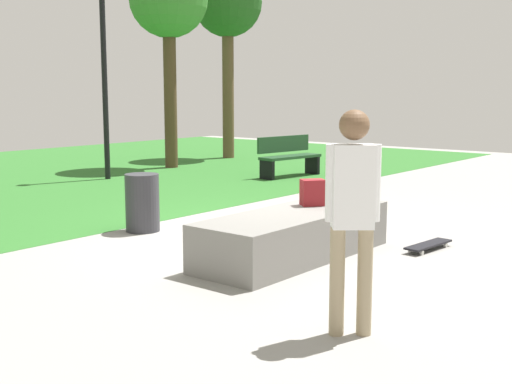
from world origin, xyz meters
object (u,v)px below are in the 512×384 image
tree_broad_elm (228,7)px  skater_performing_trick (353,204)px  concrete_ledge (294,235)px  trash_bin (142,203)px  park_bench_by_oak (288,155)px  lamp_post (104,62)px  skateboard_by_ledge (428,245)px  backpack_on_ledge (313,192)px  tree_slender_maple (169,2)px

tree_broad_elm → skater_performing_trick: bearing=-134.5°
concrete_ledge → skater_performing_trick: skater_performing_trick is taller
concrete_ledge → trash_bin: bearing=92.8°
park_bench_by_oak → trash_bin: 6.37m
skater_performing_trick → lamp_post: size_ratio=0.43×
concrete_ledge → tree_broad_elm: (8.26, 8.35, 3.98)m
skater_performing_trick → lamp_post: 10.39m
skater_performing_trick → tree_broad_elm: tree_broad_elm is taller
concrete_ledge → skateboard_by_ledge: (1.34, -1.05, -0.21)m
backpack_on_ledge → park_bench_by_oak: 6.98m
skateboard_by_ledge → lamp_post: bearing=78.4°
concrete_ledge → trash_bin: 2.51m
skateboard_by_ledge → tree_broad_elm: (6.92, 9.40, 4.19)m
skater_performing_trick → tree_broad_elm: bearing=45.5°
concrete_ledge → backpack_on_ledge: bearing=10.9°
trash_bin → skateboard_by_ledge: bearing=-67.6°
tree_slender_maple → trash_bin: 8.56m
skater_performing_trick → skateboard_by_ledge: 3.32m
lamp_post → backpack_on_ledge: bearing=-109.5°
lamp_post → trash_bin: lamp_post is taller
trash_bin → backpack_on_ledge: bearing=-75.4°
skater_performing_trick → tree_broad_elm: (9.99, 10.16, 3.20)m
backpack_on_ledge → tree_broad_elm: (7.75, 8.25, 3.55)m
park_bench_by_oak → tree_broad_elm: 5.89m
skater_performing_trick → skateboard_by_ledge: size_ratio=2.19×
tree_broad_elm → trash_bin: bearing=-145.1°
tree_slender_maple → lamp_post: 2.92m
park_bench_by_oak → lamp_post: size_ratio=0.40×
skateboard_by_ledge → tree_slender_maple: 10.59m
tree_slender_maple → park_bench_by_oak: bearing=-82.7°
skater_performing_trick → trash_bin: (1.61, 4.31, -0.66)m
backpack_on_ledge → trash_bin: size_ratio=0.40×
tree_slender_maple → trash_bin: bearing=-136.6°
backpack_on_ledge → tree_broad_elm: size_ratio=0.06×
trash_bin → park_bench_by_oak: bearing=18.1°
park_bench_by_oak → tree_slender_maple: (-0.43, 3.35, 3.58)m
skater_performing_trick → park_bench_by_oak: size_ratio=1.09×
backpack_on_ledge → tree_broad_elm: tree_broad_elm is taller
concrete_ledge → skater_performing_trick: size_ratio=1.50×
tree_broad_elm → tree_slender_maple: size_ratio=1.04×
lamp_post → trash_bin: 6.13m
skateboard_by_ledge → lamp_post: size_ratio=0.20×
skateboard_by_ledge → park_bench_by_oak: (4.59, 5.53, 0.42)m
park_bench_by_oak → tree_broad_elm: size_ratio=0.31×
concrete_ledge → trash_bin: (-0.12, 2.51, 0.13)m
skater_performing_trick → park_bench_by_oak: skater_performing_trick is taller
park_bench_by_oak → tree_slender_maple: size_ratio=0.32×
concrete_ledge → tree_slender_maple: bearing=54.9°
tree_broad_elm → trash_bin: size_ratio=6.72×
park_bench_by_oak → tree_slender_maple: 4.92m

